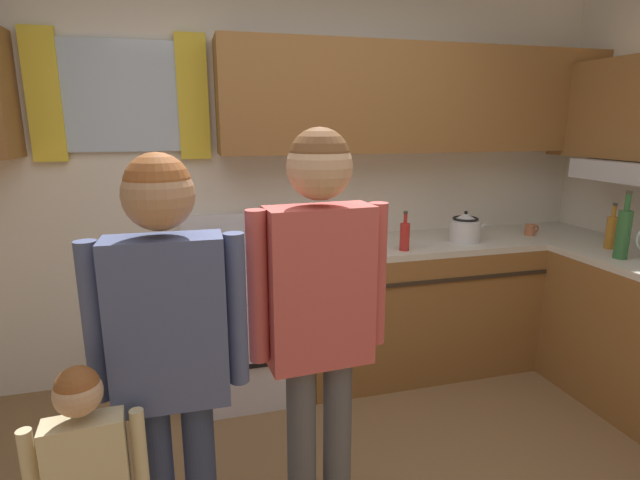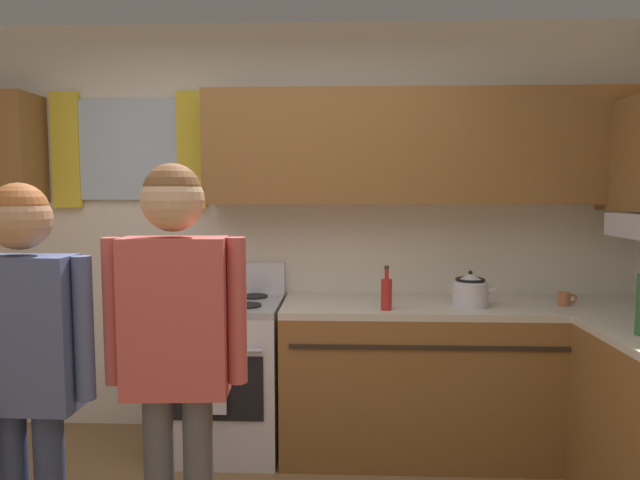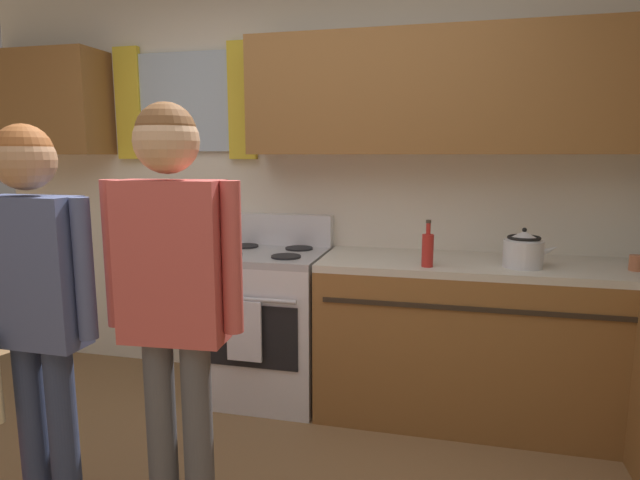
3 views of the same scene
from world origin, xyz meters
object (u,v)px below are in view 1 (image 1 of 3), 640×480
Objects in this scene: bottle_sauce_red at (405,236)px; stovetop_kettle at (465,228)px; stove_oven at (245,320)px; bottle_oil_amber at (611,231)px; adult_holding_child at (169,340)px; adult_in_plaid at (320,303)px; cup_terracotta at (531,230)px; bottle_wine_green at (623,233)px.

bottle_sauce_red is 0.90× the size of stovetop_kettle.
bottle_oil_amber reaches higher than stove_oven.
stovetop_kettle is (1.45, -0.10, 0.53)m from stove_oven.
adult_in_plaid reaches higher than adult_holding_child.
stovetop_kettle is at bearing 12.27° from bottle_sauce_red.
adult_holding_child is at bearing -161.59° from bottle_oil_amber.
bottle_oil_amber is 2.25m from adult_in_plaid.
adult_in_plaid reaches higher than stovetop_kettle.
adult_holding_child is at bearing -145.32° from stovetop_kettle.
bottle_oil_amber is 1.16× the size of bottle_sauce_red.
cup_terracotta is at bearing 8.25° from bottle_sauce_red.
cup_terracotta is (-0.10, 0.65, -0.11)m from bottle_wine_green.
bottle_oil_amber is 1.04× the size of stovetop_kettle.
bottle_wine_green is at bearing -81.48° from cup_terracotta.
adult_in_plaid is (-0.85, -1.10, 0.05)m from bottle_sauce_red.
stovetop_kettle is (0.48, 0.10, 0.00)m from bottle_sauce_red.
stovetop_kettle is at bearing 34.68° from adult_holding_child.
adult_in_plaid reaches higher than cup_terracotta.
stovetop_kettle is (-0.55, -0.04, 0.06)m from cup_terracotta.
stove_oven is 0.69× the size of adult_holding_child.
bottle_oil_amber is (2.23, -0.50, 0.54)m from stove_oven.
bottle_wine_green reaches higher than bottle_oil_amber.
bottle_oil_amber is 2.63× the size of cup_terracotta.
bottle_wine_green is 1.24m from bottle_sauce_red.
stovetop_kettle is 0.17× the size of adult_in_plaid.
stove_oven is 4.02× the size of stovetop_kettle.
adult_in_plaid is (0.51, 0.07, 0.04)m from adult_holding_child.
bottle_sauce_red reaches higher than cup_terracotta.
cup_terracotta is (1.03, 0.15, -0.05)m from bottle_sauce_red.
stove_oven is 2.05m from cup_terracotta.
bottle_sauce_red is 2.26× the size of cup_terracotta.
stove_oven is at bearing 178.40° from cup_terracotta.
adult_holding_child reaches higher than bottle_sauce_red.
adult_in_plaid is at bearing 8.11° from adult_holding_child.
bottle_wine_green is 0.24× the size of adult_in_plaid.
adult_holding_child reaches higher than bottle_oil_amber.
bottle_wine_green is 1.60× the size of bottle_sauce_red.
adult_holding_child is (-2.62, -0.87, -0.01)m from bottle_oil_amber.
stove_oven is at bearing 95.33° from adult_in_plaid.
cup_terracotta is at bearing -1.60° from stove_oven.
adult_in_plaid is at bearing -146.42° from cup_terracotta.
bottle_oil_amber is at bearing 57.08° from bottle_wine_green.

